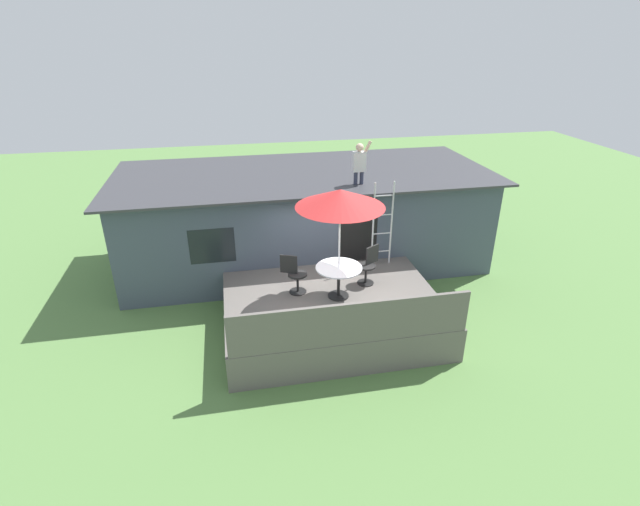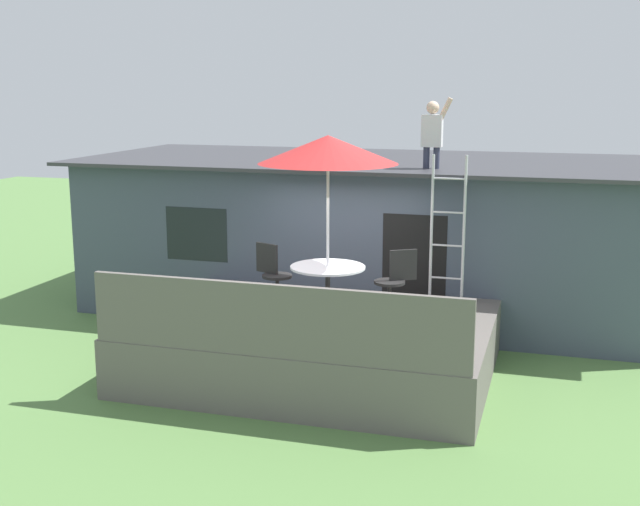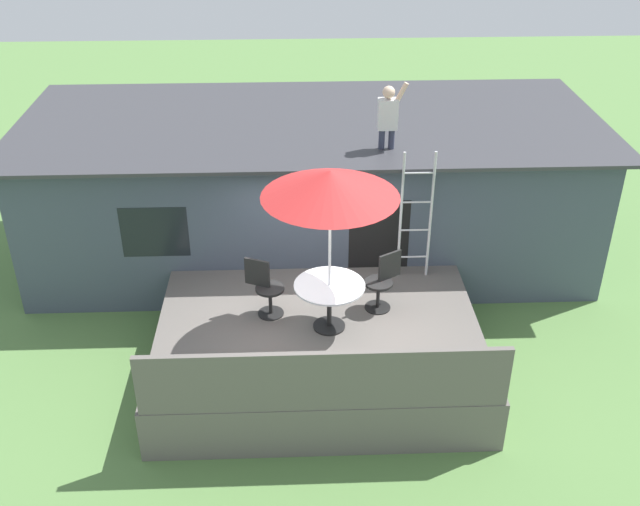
{
  "view_description": "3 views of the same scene",
  "coord_description": "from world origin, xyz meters",
  "px_view_note": "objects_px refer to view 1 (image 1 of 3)",
  "views": [
    {
      "loc": [
        -2.06,
        -9.15,
        6.32
      ],
      "look_at": [
        -0.12,
        0.69,
        1.56
      ],
      "focal_mm": 26.52,
      "sensor_mm": 36.0,
      "label": 1
    },
    {
      "loc": [
        3.18,
        -10.58,
        4.0
      ],
      "look_at": [
        -0.21,
        0.77,
        1.54
      ],
      "focal_mm": 45.56,
      "sensor_mm": 36.0,
      "label": 2
    },
    {
      "loc": [
        -0.34,
        -9.16,
        7.37
      ],
      "look_at": [
        0.05,
        0.63,
        1.66
      ],
      "focal_mm": 41.91,
      "sensor_mm": 36.0,
      "label": 3
    }
  ],
  "objects_px": {
    "step_ladder": "(382,224)",
    "patio_chair_right": "(368,265)",
    "patio_chair_left": "(294,274)",
    "patio_umbrella": "(340,198)",
    "person_figure": "(360,161)",
    "patio_table": "(339,274)"
  },
  "relations": [
    {
      "from": "step_ladder",
      "to": "patio_chair_right",
      "type": "height_order",
      "value": "step_ladder"
    },
    {
      "from": "patio_chair_left",
      "to": "patio_chair_right",
      "type": "xyz_separation_m",
      "value": [
        1.78,
        0.1,
        0.0
      ]
    },
    {
      "from": "patio_umbrella",
      "to": "step_ladder",
      "type": "bearing_deg",
      "value": 44.32
    },
    {
      "from": "patio_chair_left",
      "to": "person_figure",
      "type": "bearing_deg",
      "value": 66.54
    },
    {
      "from": "patio_umbrella",
      "to": "patio_chair_right",
      "type": "distance_m",
      "value": 2.13
    },
    {
      "from": "patio_chair_left",
      "to": "step_ladder",
      "type": "bearing_deg",
      "value": 45.98
    },
    {
      "from": "patio_umbrella",
      "to": "step_ladder",
      "type": "height_order",
      "value": "patio_umbrella"
    },
    {
      "from": "patio_table",
      "to": "patio_umbrella",
      "type": "xyz_separation_m",
      "value": [
        -0.0,
        0.0,
        1.76
      ]
    },
    {
      "from": "patio_umbrella",
      "to": "person_figure",
      "type": "height_order",
      "value": "person_figure"
    },
    {
      "from": "patio_table",
      "to": "patio_chair_right",
      "type": "relative_size",
      "value": 1.13
    },
    {
      "from": "person_figure",
      "to": "patio_chair_left",
      "type": "distance_m",
      "value": 3.43
    },
    {
      "from": "patio_umbrella",
      "to": "person_figure",
      "type": "relative_size",
      "value": 2.29
    },
    {
      "from": "step_ladder",
      "to": "patio_umbrella",
      "type": "bearing_deg",
      "value": -135.68
    },
    {
      "from": "patio_chair_right",
      "to": "step_ladder",
      "type": "bearing_deg",
      "value": -154.99
    },
    {
      "from": "patio_umbrella",
      "to": "patio_chair_right",
      "type": "bearing_deg",
      "value": 31.14
    },
    {
      "from": "step_ladder",
      "to": "patio_chair_left",
      "type": "xyz_separation_m",
      "value": [
        -2.39,
        -1.01,
        -0.64
      ]
    },
    {
      "from": "patio_umbrella",
      "to": "patio_table",
      "type": "bearing_deg",
      "value": -56.31
    },
    {
      "from": "patio_table",
      "to": "person_figure",
      "type": "xyz_separation_m",
      "value": [
        1.05,
        2.29,
        1.92
      ]
    },
    {
      "from": "patio_table",
      "to": "patio_umbrella",
      "type": "relative_size",
      "value": 0.41
    },
    {
      "from": "patio_table",
      "to": "person_figure",
      "type": "bearing_deg",
      "value": 65.41
    },
    {
      "from": "step_ladder",
      "to": "patio_chair_right",
      "type": "relative_size",
      "value": 2.39
    },
    {
      "from": "step_ladder",
      "to": "patio_chair_left",
      "type": "bearing_deg",
      "value": -157.09
    }
  ]
}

